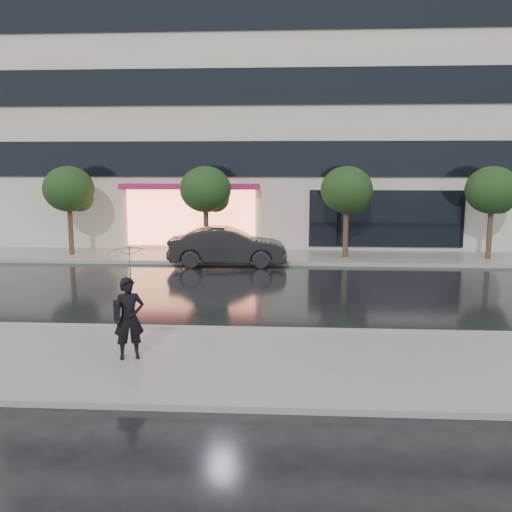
{
  "coord_description": "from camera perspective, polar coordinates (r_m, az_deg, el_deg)",
  "views": [
    {
      "loc": [
        0.7,
        -14.33,
        4.07
      ],
      "look_at": [
        -0.34,
        2.15,
        1.4
      ],
      "focal_mm": 40.0,
      "sensor_mm": 36.0,
      "label": 1
    }
  ],
  "objects": [
    {
      "name": "sidewalk_near",
      "position": [
        11.8,
        0.0,
        -10.67
      ],
      "size": [
        60.0,
        4.5,
        0.12
      ],
      "primitive_type": "cube",
      "color": "slate",
      "rests_on": "ground"
    },
    {
      "name": "ground",
      "position": [
        14.91,
        0.79,
        -6.65
      ],
      "size": [
        120.0,
        120.0,
        0.0
      ],
      "primitive_type": "plane",
      "color": "black",
      "rests_on": "ground"
    },
    {
      "name": "tree_mid_west",
      "position": [
        24.66,
        -4.92,
        6.49
      ],
      "size": [
        2.2,
        2.2,
        3.99
      ],
      "color": "#33261C",
      "rests_on": "ground"
    },
    {
      "name": "curb_near",
      "position": [
        13.93,
        0.59,
        -7.5
      ],
      "size": [
        60.0,
        0.25,
        0.14
      ],
      "primitive_type": "cube",
      "color": "gray",
      "rests_on": "ground"
    },
    {
      "name": "sidewalk_far",
      "position": [
        24.91,
        1.95,
        -0.08
      ],
      "size": [
        60.0,
        3.5,
        0.12
      ],
      "primitive_type": "cube",
      "color": "slate",
      "rests_on": "ground"
    },
    {
      "name": "office_building",
      "position": [
        32.68,
        2.45,
        17.86
      ],
      "size": [
        30.0,
        12.76,
        18.0
      ],
      "color": "#BAB29D",
      "rests_on": "ground"
    },
    {
      "name": "pedestrian_with_umbrella",
      "position": [
        11.8,
        -12.53,
        -2.96
      ],
      "size": [
        1.16,
        1.17,
        2.35
      ],
      "rotation": [
        0.0,
        0.0,
        0.35
      ],
      "color": "black",
      "rests_on": "sidewalk_near"
    },
    {
      "name": "tree_mid_east",
      "position": [
        24.5,
        9.19,
        6.39
      ],
      "size": [
        2.2,
        2.2,
        3.99
      ],
      "color": "#33261C",
      "rests_on": "ground"
    },
    {
      "name": "parked_car",
      "position": [
        23.01,
        -2.85,
        0.95
      ],
      "size": [
        4.81,
        1.92,
        1.56
      ],
      "primitive_type": "imported",
      "rotation": [
        0.0,
        0.0,
        1.63
      ],
      "color": "black",
      "rests_on": "ground"
    },
    {
      "name": "tree_far_east",
      "position": [
        25.78,
        22.65,
        5.93
      ],
      "size": [
        2.2,
        2.2,
        3.99
      ],
      "color": "#33261C",
      "rests_on": "ground"
    },
    {
      "name": "tree_far_west",
      "position": [
        26.22,
        -18.08,
        6.23
      ],
      "size": [
        2.2,
        2.2,
        3.99
      ],
      "color": "#33261C",
      "rests_on": "ground"
    },
    {
      "name": "curb_far",
      "position": [
        23.19,
        1.82,
        -0.75
      ],
      "size": [
        60.0,
        0.25,
        0.14
      ],
      "primitive_type": "cube",
      "color": "gray",
      "rests_on": "ground"
    }
  ]
}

